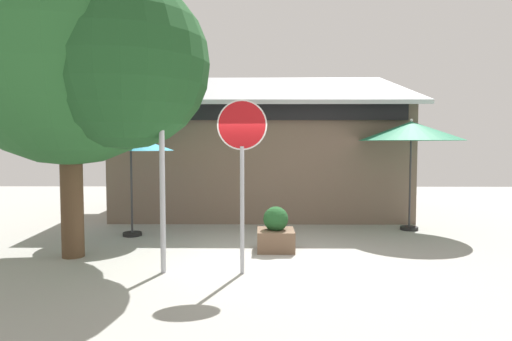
# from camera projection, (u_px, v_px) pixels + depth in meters

# --- Properties ---
(ground_plane) EXTENTS (28.00, 28.00, 0.10)m
(ground_plane) POSITION_uv_depth(u_px,v_px,m) (253.00, 261.00, 8.18)
(ground_plane) COLOR #9E9B93
(cafe_building) EXTENTS (8.87, 5.25, 4.67)m
(cafe_building) POSITION_uv_depth(u_px,v_px,m) (261.00, 156.00, 13.89)
(cafe_building) COLOR #705B4C
(cafe_building) RESTS_ON ground
(street_sign_post) EXTENTS (0.84, 0.78, 3.24)m
(street_sign_post) POSITION_uv_depth(u_px,v_px,m) (162.00, 157.00, 7.16)
(street_sign_post) COLOR #A8AAB2
(street_sign_post) RESTS_ON ground
(stop_sign) EXTENTS (0.83, 0.07, 2.89)m
(stop_sign) POSITION_uv_depth(u_px,v_px,m) (242.00, 152.00, 7.11)
(stop_sign) COLOR #A8AAB2
(stop_sign) RESTS_ON ground
(patio_umbrella_teal_left) EXTENTS (1.99, 1.99, 2.44)m
(patio_umbrella_teal_left) POSITION_uv_depth(u_px,v_px,m) (131.00, 144.00, 10.09)
(patio_umbrella_teal_left) COLOR black
(patio_umbrella_teal_left) RESTS_ON ground
(patio_umbrella_forest_green_center) EXTENTS (2.58, 2.58, 2.80)m
(patio_umbrella_forest_green_center) POSITION_uv_depth(u_px,v_px,m) (411.00, 132.00, 10.78)
(patio_umbrella_forest_green_center) COLOR black
(patio_umbrella_forest_green_center) RESTS_ON ground
(shade_tree) EXTENTS (4.96, 4.49, 6.25)m
(shade_tree) POSITION_uv_depth(u_px,v_px,m) (80.00, 50.00, 7.94)
(shade_tree) COLOR brown
(shade_tree) RESTS_ON ground
(sidewalk_planter) EXTENTS (0.75, 0.75, 0.90)m
(sidewalk_planter) POSITION_uv_depth(u_px,v_px,m) (276.00, 232.00, 8.79)
(sidewalk_planter) COLOR brown
(sidewalk_planter) RESTS_ON ground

